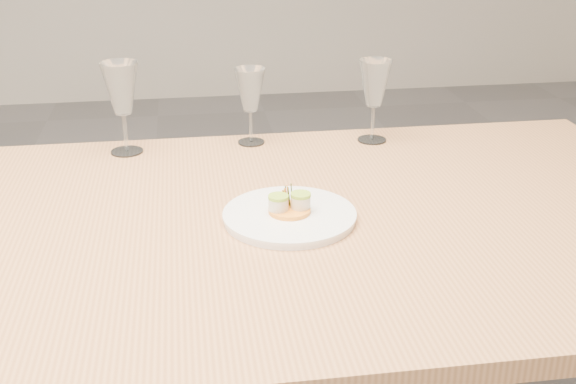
{
  "coord_description": "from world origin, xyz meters",
  "views": [
    {
      "loc": [
        0.16,
        -1.26,
        1.36
      ],
      "look_at": [
        0.35,
        0.01,
        0.8
      ],
      "focal_mm": 45.0,
      "sensor_mm": 36.0,
      "label": 1
    }
  ],
  "objects": [
    {
      "name": "dining_table",
      "position": [
        0.0,
        0.0,
        0.68
      ],
      "size": [
        2.4,
        1.0,
        0.75
      ],
      "color": "tan",
      "rests_on": "ground"
    },
    {
      "name": "dinner_plate",
      "position": [
        0.35,
        -0.01,
        0.76
      ],
      "size": [
        0.26,
        0.26,
        0.07
      ],
      "rotation": [
        0.0,
        0.0,
        0.33
      ],
      "color": "white",
      "rests_on": "dining_table"
    },
    {
      "name": "wine_glass_1",
      "position": [
        0.02,
        0.41,
        0.9
      ],
      "size": [
        0.09,
        0.09,
        0.22
      ],
      "color": "white",
      "rests_on": "dining_table"
    },
    {
      "name": "wine_glass_2",
      "position": [
        0.32,
        0.44,
        0.88
      ],
      "size": [
        0.08,
        0.08,
        0.19
      ],
      "color": "white",
      "rests_on": "dining_table"
    },
    {
      "name": "wine_glass_3",
      "position": [
        0.63,
        0.41,
        0.89
      ],
      "size": [
        0.08,
        0.08,
        0.21
      ],
      "color": "white",
      "rests_on": "dining_table"
    }
  ]
}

